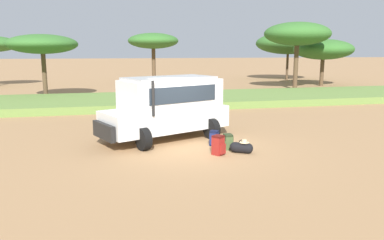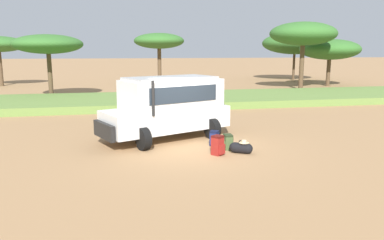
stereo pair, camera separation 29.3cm
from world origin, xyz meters
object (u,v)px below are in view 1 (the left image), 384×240
at_px(acacia_tree_distant_right, 288,43).
at_px(acacia_tree_centre_back, 153,41).
at_px(acacia_tree_right_mid, 297,34).
at_px(acacia_tree_far_right, 323,50).
at_px(backpack_cluster_center, 218,145).
at_px(acacia_tree_left_mid, 42,44).
at_px(backpack_near_rear_wheel, 228,142).
at_px(duffel_bag_low_black_case, 241,148).
at_px(safari_vehicle, 168,106).
at_px(backpack_beside_front_wheel, 214,138).

bearing_deg(acacia_tree_distant_right, acacia_tree_centre_back, -176.50).
distance_m(acacia_tree_right_mid, acacia_tree_far_right, 5.50).
distance_m(acacia_tree_far_right, acacia_tree_distant_right, 8.03).
bearing_deg(acacia_tree_distant_right, backpack_cluster_center, -120.80).
relative_size(acacia_tree_left_mid, acacia_tree_right_mid, 0.89).
distance_m(backpack_near_rear_wheel, acacia_tree_right_mid, 22.31).
relative_size(backpack_cluster_center, duffel_bag_low_black_case, 0.89).
height_order(backpack_cluster_center, acacia_tree_centre_back, acacia_tree_centre_back).
distance_m(duffel_bag_low_black_case, acacia_tree_distant_right, 34.25).
bearing_deg(duffel_bag_low_black_case, backpack_cluster_center, -177.43).
relative_size(backpack_cluster_center, acacia_tree_centre_back, 0.12).
bearing_deg(acacia_tree_right_mid, duffel_bag_low_black_case, -122.79).
relative_size(safari_vehicle, backpack_near_rear_wheel, 10.02).
distance_m(backpack_near_rear_wheel, acacia_tree_left_mid, 18.62).
height_order(backpack_cluster_center, duffel_bag_low_black_case, backpack_cluster_center).
relative_size(safari_vehicle, backpack_cluster_center, 8.17).
distance_m(safari_vehicle, backpack_near_rear_wheel, 2.90).
xyz_separation_m(safari_vehicle, acacia_tree_right_mid, (14.08, 16.01, 3.54)).
relative_size(duffel_bag_low_black_case, acacia_tree_right_mid, 0.13).
distance_m(backpack_near_rear_wheel, acacia_tree_distant_right, 33.89).
bearing_deg(acacia_tree_far_right, backpack_beside_front_wheel, -129.92).
xyz_separation_m(backpack_cluster_center, acacia_tree_distant_right, (17.64, 29.60, 3.95)).
xyz_separation_m(backpack_near_rear_wheel, acacia_tree_left_mid, (-8.32, 16.26, 3.60)).
bearing_deg(acacia_tree_right_mid, safari_vehicle, -131.34).
bearing_deg(duffel_bag_low_black_case, acacia_tree_distant_right, 60.37).
distance_m(acacia_tree_left_mid, acacia_tree_right_mid, 20.72).
xyz_separation_m(acacia_tree_centre_back, acacia_tree_distant_right, (16.09, 0.98, -0.14)).
bearing_deg(backpack_near_rear_wheel, duffel_bag_low_black_case, -62.93).
bearing_deg(acacia_tree_left_mid, acacia_tree_right_mid, 4.95).
xyz_separation_m(safari_vehicle, duffel_bag_low_black_case, (2.09, -2.62, -1.11)).
distance_m(acacia_tree_left_mid, acacia_tree_far_right, 25.52).
bearing_deg(backpack_beside_front_wheel, safari_vehicle, 135.36).
relative_size(backpack_near_rear_wheel, acacia_tree_centre_back, 0.10).
xyz_separation_m(backpack_beside_front_wheel, acacia_tree_far_right, (17.07, 20.40, 3.26)).
relative_size(backpack_near_rear_wheel, acacia_tree_distant_right, 0.07).
height_order(safari_vehicle, acacia_tree_distant_right, acacia_tree_distant_right).
height_order(acacia_tree_left_mid, acacia_tree_right_mid, acacia_tree_right_mid).
relative_size(acacia_tree_left_mid, acacia_tree_far_right, 0.89).
height_order(safari_vehicle, backpack_cluster_center, safari_vehicle).
distance_m(backpack_beside_front_wheel, backpack_cluster_center, 1.23).
bearing_deg(acacia_tree_far_right, acacia_tree_left_mid, -169.31).
relative_size(backpack_cluster_center, backpack_near_rear_wheel, 1.23).
xyz_separation_m(safari_vehicle, backpack_near_rear_wheel, (1.79, -2.04, -1.03)).
bearing_deg(acacia_tree_far_right, backpack_near_rear_wheel, -128.58).
relative_size(safari_vehicle, acacia_tree_far_right, 0.92).
bearing_deg(duffel_bag_low_black_case, acacia_tree_centre_back, 88.57).
height_order(backpack_beside_front_wheel, acacia_tree_far_right, acacia_tree_far_right).
xyz_separation_m(backpack_beside_front_wheel, backpack_cluster_center, (-0.21, -1.21, 0.05)).
distance_m(backpack_cluster_center, acacia_tree_left_mid, 18.92).
bearing_deg(backpack_near_rear_wheel, backpack_cluster_center, -130.91).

